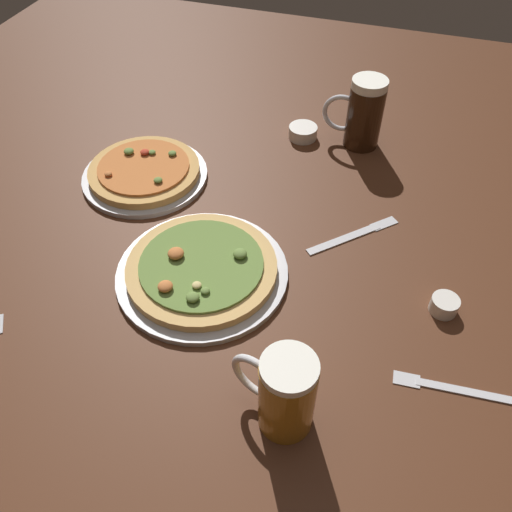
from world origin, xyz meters
The scene contains 9 objects.
ground_plane centered at (0.00, 0.00, -0.01)m, with size 2.40×2.40×0.03m, color #4C2816.
pizza_plate_near centered at (-0.09, -0.06, 0.02)m, with size 0.34×0.34×0.05m.
pizza_plate_far centered at (-0.33, 0.18, 0.02)m, with size 0.29×0.29×0.05m.
beer_mug_dark centered at (0.12, 0.48, 0.09)m, with size 0.15×0.09×0.18m.
beer_mug_amber centered at (0.14, -0.30, 0.08)m, with size 0.14×0.09×0.16m.
ramekin_sauce centered at (-0.02, 0.46, 0.02)m, with size 0.07×0.07×0.03m, color silver.
ramekin_butter centered at (0.37, -0.01, 0.02)m, with size 0.05×0.05×0.03m, color silver.
knife_right centered at (0.17, 0.14, 0.00)m, with size 0.17×0.17×0.01m.
fork_spare centered at (0.39, -0.17, 0.00)m, with size 0.20×0.04×0.01m.
Camera 1 is at (0.22, -0.68, 0.78)m, focal length 36.84 mm.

